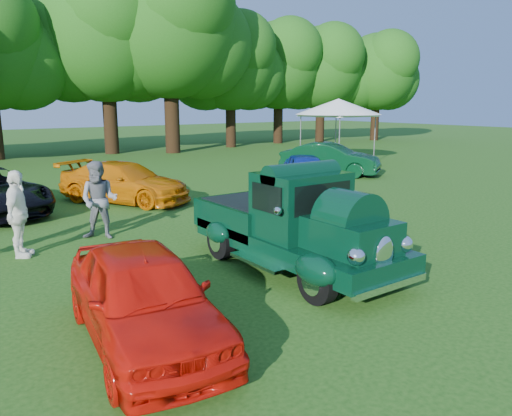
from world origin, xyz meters
TOP-DOWN VIEW (x-y plane):
  - ground at (0.00, 0.00)m, footprint 120.00×120.00m
  - hero_pickup at (0.35, 0.51)m, footprint 2.33×5.01m
  - red_convertible at (-3.37, -0.76)m, footprint 2.10×4.12m
  - back_car_orange at (0.13, 8.93)m, footprint 3.93×4.87m
  - back_car_blue at (6.95, 7.61)m, footprint 3.31×4.06m
  - back_car_green at (10.07, 9.49)m, footprint 3.69×4.56m
  - spectator_grey at (-2.05, 4.90)m, footprint 1.17×1.14m
  - spectator_white at (-3.95, 4.44)m, footprint 0.90×1.19m
  - canopy_tent at (13.68, 12.69)m, footprint 4.83×4.83m

SIDE VIEW (x-z plane):
  - ground at x=0.00m, z-range 0.00..0.00m
  - back_car_blue at x=6.95m, z-range 0.00..1.30m
  - back_car_orange at x=0.13m, z-range 0.00..1.33m
  - red_convertible at x=-3.37m, z-range 0.00..1.34m
  - back_car_green at x=10.07m, z-range 0.00..1.46m
  - hero_pickup at x=0.35m, z-range -0.13..1.83m
  - spectator_white at x=-3.95m, z-range 0.00..1.88m
  - spectator_grey at x=-2.05m, z-range 0.00..1.90m
  - canopy_tent at x=13.68m, z-range 1.27..4.72m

